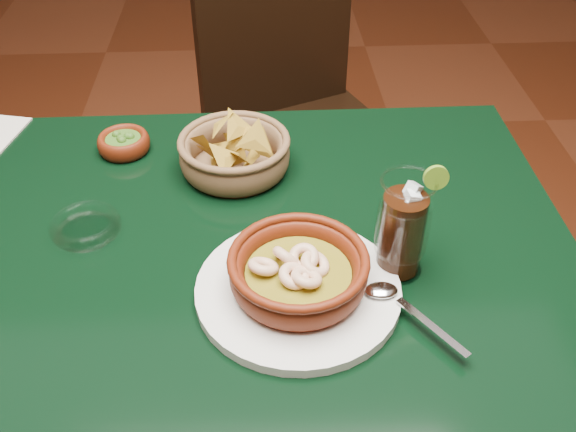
{
  "coord_description": "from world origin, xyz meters",
  "views": [
    {
      "loc": [
        0.1,
        -0.77,
        1.43
      ],
      "look_at": [
        0.14,
        -0.02,
        0.81
      ],
      "focal_mm": 40.0,
      "sensor_mm": 36.0,
      "label": 1
    }
  ],
  "objects_px": {
    "chip_basket": "(234,153)",
    "cola_drink": "(402,228)",
    "shrimp_plate": "(299,277)",
    "dining_table": "(205,284)",
    "dining_chair": "(298,118)"
  },
  "relations": [
    {
      "from": "dining_chair",
      "to": "cola_drink",
      "type": "height_order",
      "value": "dining_chair"
    },
    {
      "from": "shrimp_plate",
      "to": "cola_drink",
      "type": "distance_m",
      "value": 0.17
    },
    {
      "from": "dining_table",
      "to": "shrimp_plate",
      "type": "distance_m",
      "value": 0.24
    },
    {
      "from": "dining_table",
      "to": "cola_drink",
      "type": "relative_size",
      "value": 6.45
    },
    {
      "from": "dining_chair",
      "to": "chip_basket",
      "type": "xyz_separation_m",
      "value": [
        -0.15,
        -0.52,
        0.24
      ]
    },
    {
      "from": "chip_basket",
      "to": "cola_drink",
      "type": "relative_size",
      "value": 1.25
    },
    {
      "from": "shrimp_plate",
      "to": "chip_basket",
      "type": "distance_m",
      "value": 0.33
    },
    {
      "from": "dining_chair",
      "to": "chip_basket",
      "type": "distance_m",
      "value": 0.59
    },
    {
      "from": "chip_basket",
      "to": "cola_drink",
      "type": "height_order",
      "value": "cola_drink"
    },
    {
      "from": "shrimp_plate",
      "to": "cola_drink",
      "type": "height_order",
      "value": "cola_drink"
    },
    {
      "from": "dining_table",
      "to": "chip_basket",
      "type": "bearing_deg",
      "value": 74.06
    },
    {
      "from": "dining_table",
      "to": "cola_drink",
      "type": "bearing_deg",
      "value": -14.84
    },
    {
      "from": "cola_drink",
      "to": "chip_basket",
      "type": "bearing_deg",
      "value": 132.33
    },
    {
      "from": "shrimp_plate",
      "to": "cola_drink",
      "type": "xyz_separation_m",
      "value": [
        0.15,
        0.05,
        0.05
      ]
    },
    {
      "from": "chip_basket",
      "to": "cola_drink",
      "type": "xyz_separation_m",
      "value": [
        0.25,
        -0.27,
        0.04
      ]
    }
  ]
}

